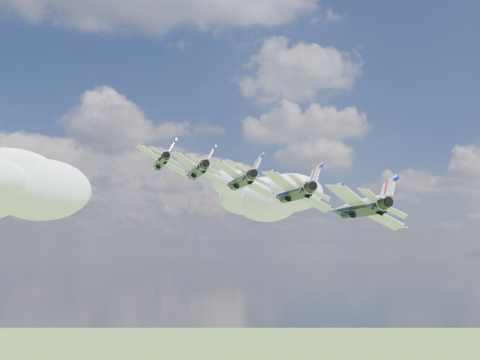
{
  "coord_description": "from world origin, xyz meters",
  "views": [
    {
      "loc": [
        -15.18,
        -96.46,
        135.54
      ],
      "look_at": [
        -13.22,
        -18.06,
        146.56
      ],
      "focal_mm": 40.0,
      "sensor_mm": 36.0,
      "label": 1
    }
  ],
  "objects_px": {
    "jet_1": "(197,170)",
    "jet_4": "(357,207)",
    "jet_3": "(292,192)",
    "jet_0": "(161,162)",
    "jet_2": "(240,180)"
  },
  "relations": [
    {
      "from": "jet_0",
      "to": "jet_3",
      "type": "relative_size",
      "value": 1.0
    },
    {
      "from": "jet_1",
      "to": "jet_4",
      "type": "bearing_deg",
      "value": -62.8
    },
    {
      "from": "jet_0",
      "to": "jet_4",
      "type": "bearing_deg",
      "value": -62.8
    },
    {
      "from": "jet_0",
      "to": "jet_1",
      "type": "height_order",
      "value": "jet_0"
    },
    {
      "from": "jet_0",
      "to": "jet_4",
      "type": "height_order",
      "value": "jet_0"
    },
    {
      "from": "jet_1",
      "to": "jet_2",
      "type": "distance_m",
      "value": 10.61
    },
    {
      "from": "jet_1",
      "to": "jet_3",
      "type": "bearing_deg",
      "value": -62.8
    },
    {
      "from": "jet_4",
      "to": "jet_3",
      "type": "bearing_deg",
      "value": 117.2
    },
    {
      "from": "jet_2",
      "to": "jet_3",
      "type": "bearing_deg",
      "value": -62.8
    },
    {
      "from": "jet_2",
      "to": "jet_4",
      "type": "distance_m",
      "value": 21.21
    },
    {
      "from": "jet_1",
      "to": "jet_3",
      "type": "distance_m",
      "value": 21.21
    },
    {
      "from": "jet_0",
      "to": "jet_4",
      "type": "distance_m",
      "value": 42.42
    },
    {
      "from": "jet_0",
      "to": "jet_1",
      "type": "xyz_separation_m",
      "value": [
        6.81,
        -7.67,
        -2.69
      ]
    },
    {
      "from": "jet_0",
      "to": "jet_3",
      "type": "distance_m",
      "value": 31.82
    },
    {
      "from": "jet_0",
      "to": "jet_4",
      "type": "relative_size",
      "value": 1.0
    }
  ]
}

